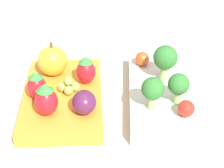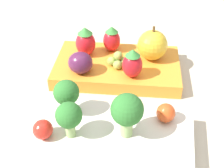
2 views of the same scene
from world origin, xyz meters
TOP-DOWN VIEW (x-y plane):
  - ground_plane at (0.00, 0.00)m, footprint 4.00×4.00m
  - bento_box_savoury at (0.01, 0.07)m, footprint 0.23×0.12m
  - bento_box_fruit at (0.01, -0.08)m, footprint 0.21×0.12m
  - broccoli_floret_0 at (0.05, 0.09)m, footprint 0.03×0.03m
  - broccoli_floret_1 at (-0.01, 0.08)m, footprint 0.04×0.04m
  - broccoli_floret_2 at (0.07, 0.05)m, footprint 0.03×0.03m
  - cherry_tomato_0 at (-0.06, 0.05)m, footprint 0.02×0.02m
  - cherry_tomato_1 at (0.09, 0.09)m, footprint 0.02×0.02m
  - apple at (-0.05, -0.10)m, footprint 0.05×0.05m
  - strawberry_0 at (0.02, -0.12)m, footprint 0.03×0.03m
  - strawberry_1 at (0.07, -0.10)m, footprint 0.03×0.03m
  - strawberry_2 at (-0.01, -0.05)m, footprint 0.03×0.03m
  - plum at (0.07, -0.05)m, footprint 0.04×0.04m
  - grape_cluster at (0.01, -0.07)m, footprint 0.04×0.04m

SIDE VIEW (x-z plane):
  - ground_plane at x=0.00m, z-range 0.00..0.00m
  - bento_box_fruit at x=0.01m, z-range 0.00..0.02m
  - bento_box_savoury at x=0.01m, z-range 0.00..0.02m
  - grape_cluster at x=0.01m, z-range 0.02..0.04m
  - cherry_tomato_1 at x=0.09m, z-range 0.02..0.05m
  - cherry_tomato_0 at x=-0.06m, z-range 0.02..0.05m
  - plum at x=0.07m, z-range 0.02..0.06m
  - strawberry_0 at x=0.02m, z-range 0.02..0.07m
  - strawberry_2 at x=-0.01m, z-range 0.02..0.07m
  - strawberry_1 at x=0.07m, z-range 0.02..0.07m
  - apple at x=-0.05m, z-range 0.02..0.08m
  - broccoli_floret_0 at x=0.05m, z-range 0.03..0.08m
  - broccoli_floret_2 at x=0.07m, z-range 0.03..0.08m
  - broccoli_floret_1 at x=-0.01m, z-range 0.03..0.09m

